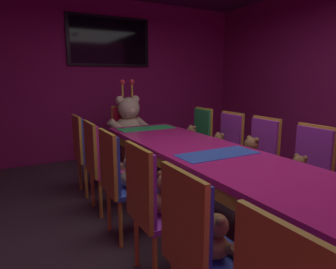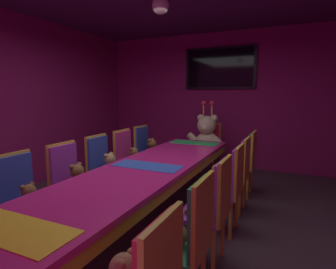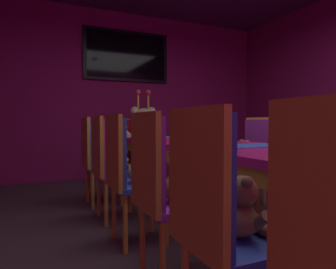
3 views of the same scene
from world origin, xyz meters
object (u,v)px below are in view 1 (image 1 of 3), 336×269
Objects in this scene: chair_left_1 at (195,241)px; chair_right_2 at (309,165)px; chair_right_4 at (227,142)px; king_teddy_bear at (129,121)px; chair_left_4 at (98,158)px; throne_chair at (126,130)px; teddy_left_4 at (111,158)px; chair_right_3 at (260,151)px; teddy_right_2 at (298,170)px; teddy_right_4 at (219,145)px; wall_tv at (109,41)px; chair_right_5 at (199,134)px; chair_left_3 at (117,174)px; teddy_left_1 at (217,238)px; teddy_left_2 at (168,196)px; teddy_left_3 at (133,173)px; chair_left_2 at (149,199)px; teddy_right_5 at (191,136)px; teddy_left_5 at (96,146)px; teddy_right_3 at (251,153)px; chair_left_5 at (84,147)px; banquet_table at (217,163)px.

chair_left_1 is 1.00× the size of chair_right_2.
king_teddy_bear is (-0.85, 1.35, 0.16)m from chair_right_4.
throne_chair is (0.87, 1.51, 0.00)m from chair_left_4.
chair_left_4 is 0.14m from teddy_left_4.
chair_right_3 is 1.00× the size of throne_chair.
teddy_right_4 is at bearing -89.82° from teddy_right_2.
wall_tv is at bearing 71.82° from teddy_left_4.
chair_left_4 and chair_right_5 have the same top height.
chair_right_2 is at bearing 17.40° from throne_chair.
throne_chair is (0.86, 3.34, 0.00)m from chair_left_1.
chair_right_3 is (1.73, 0.02, 0.00)m from chair_left_3.
chair_right_4 is (1.72, 0.59, 0.00)m from chair_left_3.
chair_left_4 is at bearing 90.06° from chair_left_3.
teddy_left_1 is 0.28× the size of chair_right_3.
chair_left_1 is at bearing -15.17° from king_teddy_bear.
teddy_left_2 reaches higher than teddy_right_2.
chair_left_3 is 1.00× the size of chair_right_4.
teddy_left_3 is at bearing 90.15° from teddy_left_1.
wall_tv is at bearing -78.22° from teddy_right_2.
chair_left_2 is 3.60× the size of teddy_right_2.
teddy_left_2 is 1.13× the size of teddy_right_5.
chair_right_3 is 1.00× the size of chair_right_4.
teddy_left_5 reaches higher than teddy_left_3.
chair_left_4 is 2.90× the size of teddy_right_3.
teddy_left_4 is at bearing -75.48° from chair_left_5.
teddy_left_3 is 0.33× the size of chair_left_5.
teddy_right_3 is 1.16× the size of teddy_right_5.
chair_left_2 reaches higher than teddy_left_1.
teddy_left_3 is 1.18× the size of teddy_right_2.
throne_chair is (-0.85, 0.87, 0.00)m from chair_right_5.
teddy_left_5 is at bearing -36.43° from chair_right_3.
chair_right_3 is (1.74, -1.18, 0.00)m from chair_left_5.
chair_right_5 is (1.58, 0.05, 0.00)m from teddy_left_5.
teddy_right_2 is at bearing 76.84° from chair_right_3.
throne_chair is (0.84, 2.74, 0.00)m from chair_left_2.
chair_left_4 is 1.58m from teddy_right_4.
teddy_left_2 is at bearing 53.05° from teddy_right_5.
chair_left_1 is 2.91× the size of teddy_left_5.
chair_left_5 is at bearing 93.76° from teddy_left_1.
teddy_left_2 is (0.02, 0.60, 0.02)m from teddy_left_1.
teddy_left_3 is 2.23m from throne_chair.
chair_left_4 is 1.00× the size of chair_right_4.
banquet_table is at bearing -20.40° from chair_right_2.
throne_chair is 0.68× the size of wall_tv.
chair_left_1 reaches higher than teddy_left_2.
wall_tv is (0.00, 3.11, 1.39)m from banquet_table.
chair_left_3 and chair_right_5 have the same top height.
teddy_left_3 is (0.14, 1.23, -0.01)m from chair_left_1.
teddy_left_1 is at bearing -78.04° from chair_left_2.
teddy_left_2 reaches higher than teddy_right_4.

